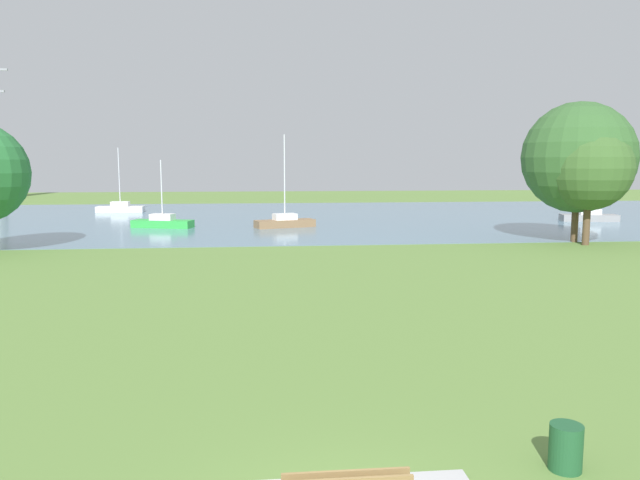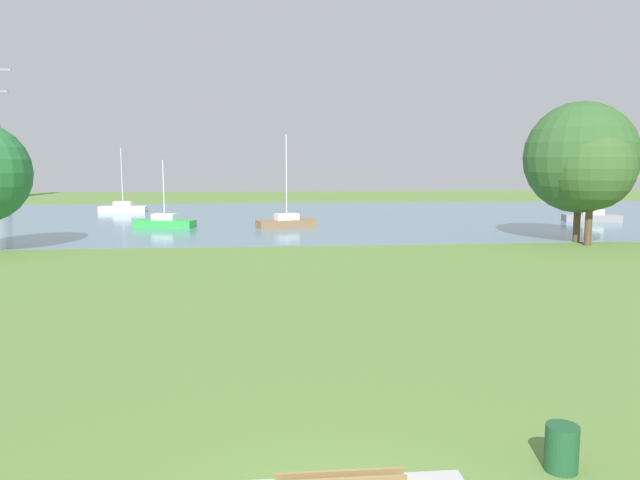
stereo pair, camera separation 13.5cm
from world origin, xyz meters
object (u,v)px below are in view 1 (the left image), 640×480
sailboat_brown (285,222)px  sailboat_gray (589,216)px  tree_east_near (578,158)px  sailboat_green (163,222)px  litter_bin (566,447)px  tree_west_far (589,168)px  sailboat_white (120,208)px

sailboat_brown → sailboat_gray: size_ratio=0.92×
sailboat_brown → tree_east_near: 22.09m
sailboat_green → sailboat_gray: sailboat_gray is taller
litter_bin → sailboat_brown: 39.56m
tree_west_far → tree_east_near: bearing=88.9°
tree_west_far → sailboat_white: bearing=140.2°
litter_bin → tree_west_far: size_ratio=0.11×
sailboat_white → tree_west_far: 45.77m
sailboat_gray → tree_east_near: tree_east_near is taller
litter_bin → sailboat_white: sailboat_white is taller
sailboat_green → sailboat_gray: 36.81m
sailboat_gray → sailboat_white: bearing=161.6°
sailboat_brown → tree_west_far: 22.69m
sailboat_gray → tree_east_near: size_ratio=0.88×
sailboat_brown → sailboat_white: bearing=134.5°
sailboat_gray → sailboat_white: sailboat_gray is taller
sailboat_brown → tree_east_near: size_ratio=0.81×
litter_bin → sailboat_green: bearing=107.6°
sailboat_white → sailboat_gray: bearing=-18.4°
sailboat_green → sailboat_white: size_ratio=0.80×
sailboat_green → tree_east_near: bearing=-22.5°
litter_bin → tree_west_far: (15.49, 27.05, 4.43)m
sailboat_gray → tree_east_near: (-8.51, -13.22, 5.03)m
sailboat_white → tree_east_near: 44.94m
litter_bin → sailboat_green: (-12.76, 40.21, 0.05)m
litter_bin → tree_east_near: (15.52, 28.53, 5.11)m
litter_bin → sailboat_green: 42.19m
sailboat_gray → tree_east_near: bearing=-122.8°
sailboat_white → tree_west_far: size_ratio=0.89×
sailboat_brown → tree_east_near: tree_east_near is taller
litter_bin → tree_west_far: bearing=60.2°
litter_bin → tree_west_far: tree_west_far is taller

